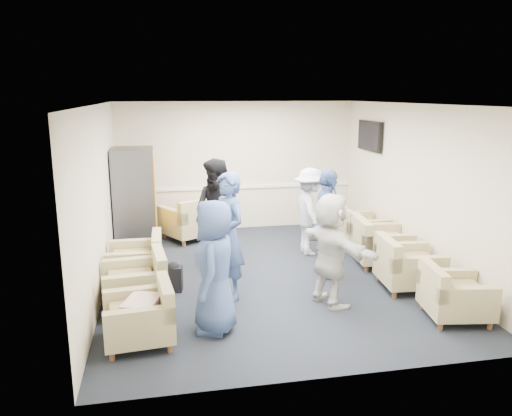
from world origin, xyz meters
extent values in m
plane|color=black|center=(0.00, 0.00, 0.00)|extent=(6.00, 6.00, 0.00)
plane|color=silver|center=(0.00, 0.00, 2.70)|extent=(6.00, 6.00, 0.00)
cube|color=beige|center=(0.00, 3.00, 1.35)|extent=(5.00, 0.02, 2.70)
cube|color=beige|center=(0.00, -3.00, 1.35)|extent=(5.00, 0.02, 2.70)
cube|color=beige|center=(-2.50, 0.00, 1.35)|extent=(0.02, 6.00, 2.70)
cube|color=beige|center=(2.50, 0.00, 1.35)|extent=(0.02, 6.00, 2.70)
cube|color=white|center=(0.00, 2.98, 0.90)|extent=(4.98, 0.04, 0.06)
cube|color=black|center=(2.44, 1.80, 2.05)|extent=(0.07, 1.00, 0.58)
cube|color=black|center=(2.40, 1.80, 2.05)|extent=(0.01, 0.92, 0.50)
cube|color=#52535B|center=(2.48, 1.80, 1.90)|extent=(0.04, 0.10, 0.25)
cube|color=tan|center=(-1.94, -1.88, 0.24)|extent=(0.85, 0.85, 0.25)
cube|color=olive|center=(-1.94, -1.88, 0.41)|extent=(0.58, 0.55, 0.09)
cube|color=tan|center=(-1.62, -1.85, 0.55)|extent=(0.20, 0.78, 0.36)
cube|color=tan|center=(-2.02, -0.85, 0.25)|extent=(0.90, 0.90, 0.27)
cube|color=olive|center=(-2.02, -0.85, 0.44)|extent=(0.62, 0.58, 0.10)
cube|color=tan|center=(-1.68, -0.82, 0.58)|extent=(0.21, 0.83, 0.39)
cube|color=tan|center=(-2.05, 0.10, 0.25)|extent=(0.83, 0.83, 0.27)
cube|color=olive|center=(-2.05, 0.10, 0.43)|extent=(0.57, 0.54, 0.10)
cube|color=tan|center=(-1.71, 0.09, 0.57)|extent=(0.15, 0.82, 0.38)
cube|color=tan|center=(2.06, -1.99, 0.23)|extent=(0.88, 0.88, 0.25)
cube|color=olive|center=(2.06, -1.99, 0.41)|extent=(0.60, 0.58, 0.09)
cube|color=tan|center=(1.74, -1.94, 0.54)|extent=(0.25, 0.78, 0.36)
cube|color=tan|center=(1.97, -0.92, 0.26)|extent=(0.91, 0.91, 0.28)
cube|color=olive|center=(1.97, -0.92, 0.44)|extent=(0.63, 0.59, 0.10)
cube|color=tan|center=(1.62, -0.88, 0.59)|extent=(0.22, 0.84, 0.39)
cube|color=tan|center=(2.02, 0.16, 0.26)|extent=(0.96, 0.96, 0.28)
cube|color=olive|center=(2.02, 0.16, 0.46)|extent=(0.66, 0.63, 0.10)
cube|color=tan|center=(1.67, 0.20, 0.61)|extent=(0.25, 0.87, 0.41)
cube|color=tan|center=(2.03, 1.12, 0.26)|extent=(0.91, 0.91, 0.28)
cube|color=olive|center=(2.03, 1.12, 0.45)|extent=(0.63, 0.59, 0.10)
cube|color=tan|center=(1.68, 1.09, 0.60)|extent=(0.20, 0.85, 0.40)
cube|color=tan|center=(-1.09, 2.36, 0.28)|extent=(1.24, 1.24, 0.30)
cube|color=olive|center=(-1.09, 2.36, 0.48)|extent=(0.83, 0.84, 0.11)
cube|color=tan|center=(-0.90, 2.03, 0.64)|extent=(0.87, 0.58, 0.43)
cube|color=#52535B|center=(-2.10, 1.99, 0.94)|extent=(0.74, 0.89, 1.88)
cube|color=#FF6805|center=(-1.72, 1.99, 1.03)|extent=(0.02, 0.76, 1.51)
cube|color=black|center=(-1.72, 1.99, 0.25)|extent=(0.02, 0.45, 0.12)
cube|color=black|center=(-1.49, -0.35, 0.19)|extent=(0.29, 0.23, 0.38)
sphere|color=black|center=(-1.49, -0.35, 0.36)|extent=(0.19, 0.19, 0.19)
cube|color=beige|center=(-1.89, -1.88, 0.48)|extent=(0.49, 0.56, 0.14)
imported|color=#3A538C|center=(-1.02, -1.71, 0.82)|extent=(0.70, 0.91, 1.64)
imported|color=#3A538C|center=(-0.72, -0.73, 0.91)|extent=(0.65, 0.78, 1.82)
imported|color=black|center=(-0.71, 0.55, 0.92)|extent=(1.12, 1.11, 1.83)
imported|color=white|center=(0.99, 0.97, 0.79)|extent=(0.60, 1.03, 1.58)
imported|color=#3A538C|center=(0.91, -0.20, 0.87)|extent=(0.71, 1.10, 1.73)
imported|color=silver|center=(0.62, -1.23, 0.79)|extent=(0.90, 1.53, 1.57)
camera|label=1|loc=(-1.63, -7.38, 2.86)|focal=35.00mm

